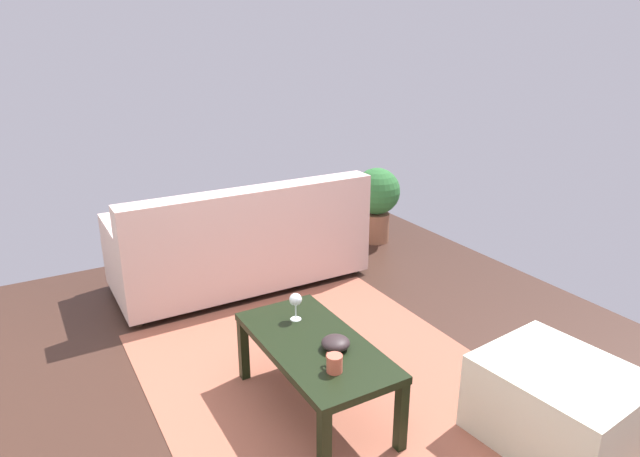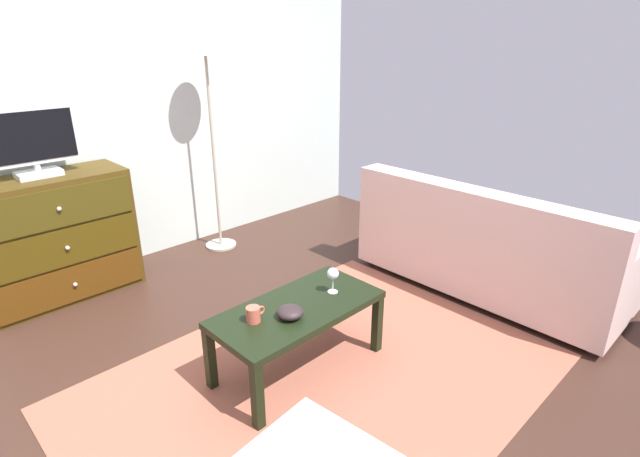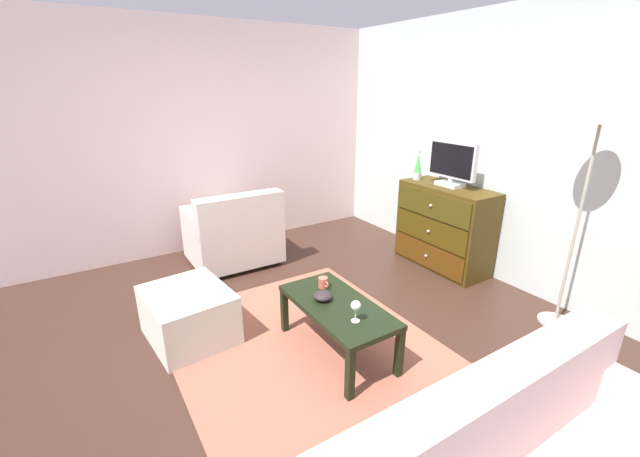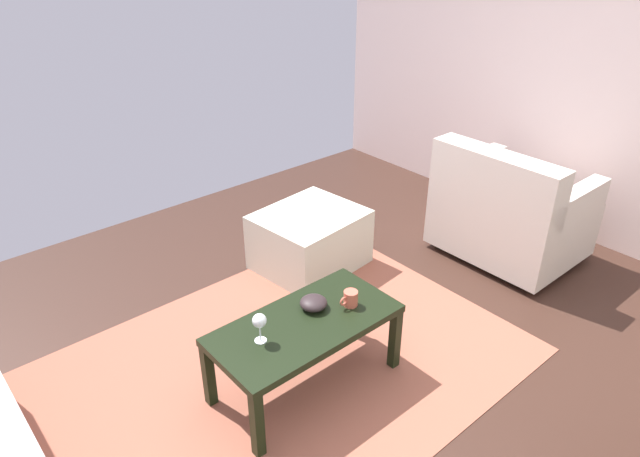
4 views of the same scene
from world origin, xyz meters
name	(u,v)px [view 1 (image 1 of 4)]	position (x,y,z in m)	size (l,w,h in m)	color
ground_plane	(331,435)	(0.00, 0.00, -0.03)	(5.54, 4.85, 0.05)	#38221A
area_rug	(344,397)	(0.20, -0.20, 0.00)	(2.60, 1.90, 0.01)	#965441
coffee_table	(315,351)	(0.19, -0.01, 0.36)	(0.98, 0.48, 0.42)	black
wine_glass	(296,300)	(0.44, -0.04, 0.53)	(0.07, 0.07, 0.16)	silver
mug	(334,363)	(-0.08, 0.04, 0.46)	(0.11, 0.08, 0.08)	#BE5743
bowl_decorative	(336,343)	(0.08, -0.07, 0.45)	(0.14, 0.14, 0.06)	#2A1F21
couch_large	(242,245)	(1.85, -0.29, 0.33)	(0.85, 1.94, 0.85)	#332319
ottoman	(557,405)	(-0.60, -0.91, 0.21)	(0.70, 0.60, 0.41)	beige
potted_plant	(377,198)	(2.12, -1.78, 0.43)	(0.44, 0.44, 0.72)	brown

